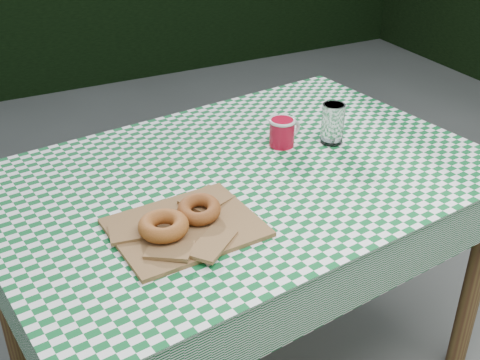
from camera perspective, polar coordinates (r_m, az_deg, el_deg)
name	(u,v)px	position (r m, az deg, el deg)	size (l,w,h in m)	color
table	(242,283)	(1.85, 0.19, -9.67)	(1.32, 0.88, 0.75)	#58321E
tablecloth	(242,174)	(1.63, 0.21, 0.61)	(1.34, 0.90, 0.01)	#0D5927
paper_bag	(185,226)	(1.40, -5.14, -4.35)	(0.33, 0.26, 0.02)	brown
bagel_front	(164,226)	(1.36, -7.18, -4.28)	(0.11, 0.11, 0.04)	#A35021
bagel_back	(199,209)	(1.42, -3.85, -2.75)	(0.10, 0.10, 0.03)	brown
coffee_mug	(282,133)	(1.76, 3.95, 4.45)	(0.15, 0.15, 0.08)	#A40A21
drinking_glass	(333,124)	(1.79, 8.68, 5.25)	(0.07, 0.07, 0.12)	white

